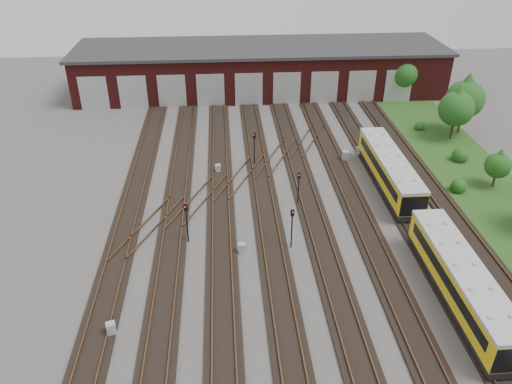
{
  "coord_description": "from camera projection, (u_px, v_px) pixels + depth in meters",
  "views": [
    {
      "loc": [
        -5.56,
        -28.98,
        23.89
      ],
      "look_at": [
        -2.92,
        7.94,
        2.0
      ],
      "focal_mm": 35.0,
      "sensor_mm": 36.0,
      "label": 1
    }
  ],
  "objects": [
    {
      "name": "tree_3",
      "position": [
        499.0,
        163.0,
        46.51
      ],
      "size": [
        2.42,
        2.42,
        4.01
      ],
      "color": "#372319",
      "rests_on": "ground"
    },
    {
      "name": "metro_train",
      "position": [
        461.0,
        281.0,
        33.37
      ],
      "size": [
        2.46,
        45.57,
        2.8
      ],
      "rotation": [
        0.0,
        0.0,
        -0.0
      ],
      "color": "black",
      "rests_on": "ground"
    },
    {
      "name": "bush_0",
      "position": [
        459.0,
        185.0,
        46.67
      ],
      "size": [
        1.46,
        1.46,
        1.46
      ],
      "primitive_type": "sphere",
      "color": "#194614",
      "rests_on": "ground"
    },
    {
      "name": "signal_mast_3",
      "position": [
        299.0,
        184.0,
        44.03
      ],
      "size": [
        0.29,
        0.27,
        3.19
      ],
      "rotation": [
        0.0,
        0.0,
        -0.19
      ],
      "color": "black",
      "rests_on": "ground"
    },
    {
      "name": "signal_mast_2",
      "position": [
        254.0,
        145.0,
        50.56
      ],
      "size": [
        0.33,
        0.32,
        3.58
      ],
      "rotation": [
        0.0,
        0.0,
        -0.4
      ],
      "color": "black",
      "rests_on": "ground"
    },
    {
      "name": "bush_2",
      "position": [
        461.0,
        154.0,
        52.08
      ],
      "size": [
        1.66,
        1.66,
        1.66
      ],
      "primitive_type": "sphere",
      "color": "#194614",
      "rests_on": "ground"
    },
    {
      "name": "bush_1",
      "position": [
        420.0,
        125.0,
        59.27
      ],
      "size": [
        1.15,
        1.15,
        1.15
      ],
      "primitive_type": "sphere",
      "color": "#194614",
      "rests_on": "ground"
    },
    {
      "name": "tree_0",
      "position": [
        404.0,
        70.0,
        66.54
      ],
      "size": [
        3.79,
        3.79,
        6.29
      ],
      "color": "#372319",
      "rests_on": "ground"
    },
    {
      "name": "relay_cabinet_2",
      "position": [
        242.0,
        248.0,
        38.67
      ],
      "size": [
        0.57,
        0.5,
        0.87
      ],
      "primitive_type": "cube",
      "rotation": [
        0.0,
        0.0,
        -0.12
      ],
      "color": "#A0A2A5",
      "rests_on": "ground"
    },
    {
      "name": "tree_2",
      "position": [
        466.0,
        95.0,
        56.45
      ],
      "size": [
        4.35,
        4.35,
        7.22
      ],
      "color": "#372319",
      "rests_on": "ground"
    },
    {
      "name": "relay_cabinet_1",
      "position": [
        218.0,
        169.0,
        50.03
      ],
      "size": [
        0.57,
        0.49,
        0.89
      ],
      "primitive_type": "cube",
      "rotation": [
        0.0,
        0.0,
        0.1
      ],
      "color": "#A0A2A5",
      "rests_on": "ground"
    },
    {
      "name": "signal_mast_1",
      "position": [
        292.0,
        224.0,
        38.4
      ],
      "size": [
        0.3,
        0.28,
        3.51
      ],
      "rotation": [
        0.0,
        0.0,
        0.2
      ],
      "color": "black",
      "rests_on": "ground"
    },
    {
      "name": "maintenance_shed",
      "position": [
        260.0,
        68.0,
        70.07
      ],
      "size": [
        51.0,
        12.5,
        6.35
      ],
      "color": "#4D1413",
      "rests_on": "ground"
    },
    {
      "name": "relay_cabinet_3",
      "position": [
        345.0,
        156.0,
        52.15
      ],
      "size": [
        0.8,
        0.72,
        1.14
      ],
      "primitive_type": "cube",
      "rotation": [
        0.0,
        0.0,
        -0.26
      ],
      "color": "#A0A2A5",
      "rests_on": "ground"
    },
    {
      "name": "relay_cabinet_4",
      "position": [
        358.0,
        151.0,
        53.44
      ],
      "size": [
        0.67,
        0.61,
        0.91
      ],
      "primitive_type": "cube",
      "rotation": [
        0.0,
        0.0,
        -0.34
      ],
      "color": "#A0A2A5",
      "rests_on": "ground"
    },
    {
      "name": "track_network",
      "position": [
        299.0,
        261.0,
        37.83
      ],
      "size": [
        30.4,
        70.0,
        0.33
      ],
      "color": "black",
      "rests_on": "ground"
    },
    {
      "name": "relay_cabinet_0",
      "position": [
        111.0,
        329.0,
        31.38
      ],
      "size": [
        0.7,
        0.63,
        0.97
      ],
      "primitive_type": "cube",
      "rotation": [
        0.0,
        0.0,
        0.29
      ],
      "color": "#A0A2A5",
      "rests_on": "ground"
    },
    {
      "name": "grass_verge",
      "position": [
        485.0,
        190.0,
        47.13
      ],
      "size": [
        8.0,
        55.0,
        0.05
      ],
      "primitive_type": "cube",
      "color": "#204517",
      "rests_on": "ground"
    },
    {
      "name": "tree_1",
      "position": [
        457.0,
        105.0,
        55.09
      ],
      "size": [
        3.91,
        3.91,
        6.48
      ],
      "color": "#372319",
      "rests_on": "ground"
    },
    {
      "name": "ground",
      "position": [
        302.0,
        267.0,
        37.39
      ],
      "size": [
        120.0,
        120.0,
        0.0
      ],
      "primitive_type": "plane",
      "color": "#4A4845",
      "rests_on": "ground"
    },
    {
      "name": "signal_mast_0",
      "position": [
        187.0,
        218.0,
        39.06
      ],
      "size": [
        0.32,
        0.31,
        3.5
      ],
      "rotation": [
        0.0,
        0.0,
        -0.39
      ],
      "color": "black",
      "rests_on": "ground"
    }
  ]
}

